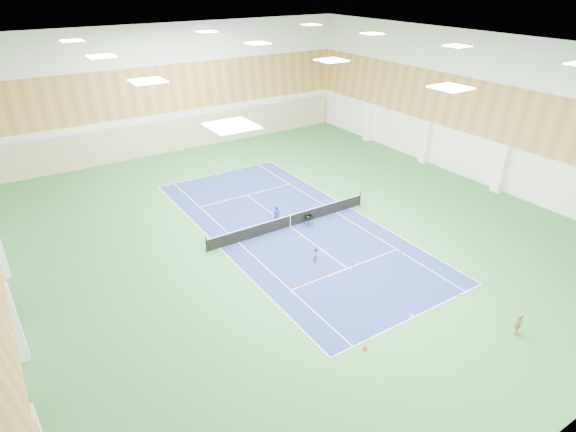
{
  "coord_description": "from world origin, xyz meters",
  "views": [
    {
      "loc": [
        -16.39,
        -25.1,
        16.19
      ],
      "look_at": [
        -1.35,
        -1.8,
        2.0
      ],
      "focal_mm": 30.0,
      "sensor_mm": 36.0,
      "label": 1
    }
  ],
  "objects_px": {
    "tennis_net": "(290,220)",
    "child_apron": "(518,325)",
    "coach": "(276,216)",
    "ball_cart": "(308,221)",
    "child_court": "(317,254)"
  },
  "relations": [
    {
      "from": "child_court",
      "to": "child_apron",
      "type": "height_order",
      "value": "child_apron"
    },
    {
      "from": "child_court",
      "to": "ball_cart",
      "type": "distance_m",
      "value": 4.67
    },
    {
      "from": "ball_cart",
      "to": "child_court",
      "type": "bearing_deg",
      "value": -113.9
    },
    {
      "from": "child_court",
      "to": "ball_cart",
      "type": "relative_size",
      "value": 1.21
    },
    {
      "from": "child_apron",
      "to": "ball_cart",
      "type": "xyz_separation_m",
      "value": [
        -2.15,
        14.98,
        -0.16
      ]
    },
    {
      "from": "child_apron",
      "to": "coach",
      "type": "bearing_deg",
      "value": 107.77
    },
    {
      "from": "tennis_net",
      "to": "child_court",
      "type": "relative_size",
      "value": 12.33
    },
    {
      "from": "tennis_net",
      "to": "child_apron",
      "type": "height_order",
      "value": "child_apron"
    },
    {
      "from": "child_court",
      "to": "child_apron",
      "type": "xyz_separation_m",
      "value": [
        4.39,
        -10.89,
        0.07
      ]
    },
    {
      "from": "child_court",
      "to": "ball_cart",
      "type": "xyz_separation_m",
      "value": [
        2.24,
        4.09,
        -0.09
      ]
    },
    {
      "from": "coach",
      "to": "ball_cart",
      "type": "xyz_separation_m",
      "value": [
        1.92,
        -1.2,
        -0.39
      ]
    },
    {
      "from": "child_apron",
      "to": "ball_cart",
      "type": "relative_size",
      "value": 1.37
    },
    {
      "from": "child_apron",
      "to": "ball_cart",
      "type": "height_order",
      "value": "child_apron"
    },
    {
      "from": "coach",
      "to": "ball_cart",
      "type": "distance_m",
      "value": 2.3
    },
    {
      "from": "coach",
      "to": "ball_cart",
      "type": "height_order",
      "value": "coach"
    }
  ]
}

